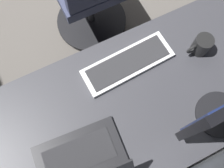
# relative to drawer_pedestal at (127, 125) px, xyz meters

# --- Properties ---
(desk) EXTENTS (2.33, 0.66, 0.73)m
(desk) POSITION_rel_drawer_pedestal_xyz_m (0.06, -0.03, 0.32)
(desk) COLOR #38383D
(desk) RESTS_ON ground
(drawer_pedestal) EXTENTS (0.40, 0.51, 0.69)m
(drawer_pedestal) POSITION_rel_drawer_pedestal_xyz_m (0.00, 0.00, 0.00)
(drawer_pedestal) COLOR #38383D
(drawer_pedestal) RESTS_ON ground
(laptop_leftmost) EXTENTS (0.37, 0.30, 0.18)m
(laptop_leftmost) POSITION_rel_drawer_pedestal_xyz_m (0.28, 0.12, 0.43)
(laptop_leftmost) COLOR black
(laptop_leftmost) RESTS_ON desk
(keyboard_main) EXTENTS (0.43, 0.16, 0.02)m
(keyboard_main) POSITION_rel_drawer_pedestal_xyz_m (-0.08, -0.20, 0.39)
(keyboard_main) COLOR silver
(keyboard_main) RESTS_ON desk
(coffee_mug) EXTENTS (0.12, 0.08, 0.09)m
(coffee_mug) POSITION_rel_drawer_pedestal_xyz_m (-0.41, -0.12, 0.43)
(coffee_mug) COLOR black
(coffee_mug) RESTS_ON desk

